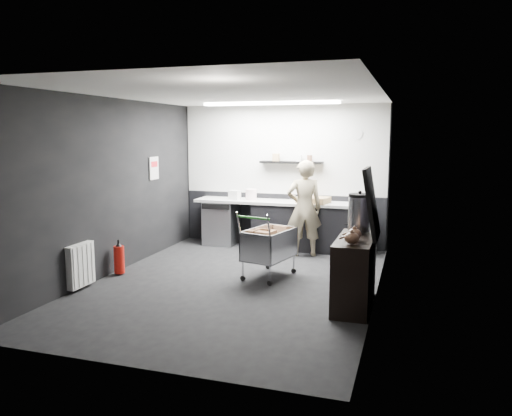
% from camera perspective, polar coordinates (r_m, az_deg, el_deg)
% --- Properties ---
extents(floor, '(5.50, 5.50, 0.00)m').
position_cam_1_polar(floor, '(7.33, -2.49, -8.63)').
color(floor, black).
rests_on(floor, ground).
extents(ceiling, '(5.50, 5.50, 0.00)m').
position_cam_1_polar(ceiling, '(7.02, -2.64, 12.93)').
color(ceiling, white).
rests_on(ceiling, wall_back).
extents(wall_back, '(5.50, 0.00, 5.50)m').
position_cam_1_polar(wall_back, '(9.66, 3.06, 3.70)').
color(wall_back, black).
rests_on(wall_back, floor).
extents(wall_front, '(5.50, 0.00, 5.50)m').
position_cam_1_polar(wall_front, '(4.59, -14.45, -1.90)').
color(wall_front, black).
rests_on(wall_front, floor).
extents(wall_left, '(0.00, 5.50, 5.50)m').
position_cam_1_polar(wall_left, '(7.96, -16.23, 2.34)').
color(wall_left, black).
rests_on(wall_left, floor).
extents(wall_right, '(0.00, 5.50, 5.50)m').
position_cam_1_polar(wall_right, '(6.64, 13.88, 1.26)').
color(wall_right, black).
rests_on(wall_right, floor).
extents(kitchen_wall_panel, '(3.95, 0.02, 1.70)m').
position_cam_1_polar(kitchen_wall_panel, '(9.62, 3.06, 6.67)').
color(kitchen_wall_panel, silver).
rests_on(kitchen_wall_panel, wall_back).
extents(dado_panel, '(3.95, 0.02, 1.00)m').
position_cam_1_polar(dado_panel, '(9.75, 2.99, -1.29)').
color(dado_panel, black).
rests_on(dado_panel, wall_back).
extents(floating_shelf, '(1.20, 0.22, 0.04)m').
position_cam_1_polar(floating_shelf, '(9.47, 4.05, 5.24)').
color(floating_shelf, black).
rests_on(floating_shelf, wall_back).
extents(wall_clock, '(0.20, 0.03, 0.20)m').
position_cam_1_polar(wall_clock, '(9.35, 11.48, 8.30)').
color(wall_clock, silver).
rests_on(wall_clock, wall_back).
extents(poster, '(0.02, 0.30, 0.40)m').
position_cam_1_polar(poster, '(9.04, -11.59, 4.48)').
color(poster, silver).
rests_on(poster, wall_left).
extents(poster_red_band, '(0.02, 0.22, 0.10)m').
position_cam_1_polar(poster_red_band, '(9.03, -11.58, 4.92)').
color(poster_red_band, red).
rests_on(poster_red_band, poster).
extents(radiator, '(0.10, 0.50, 0.60)m').
position_cam_1_polar(radiator, '(7.38, -19.40, -6.17)').
color(radiator, silver).
rests_on(radiator, wall_left).
extents(ceiling_strip, '(2.40, 0.20, 0.04)m').
position_cam_1_polar(ceiling_strip, '(8.78, 1.62, 11.85)').
color(ceiling_strip, white).
rests_on(ceiling_strip, ceiling).
extents(prep_counter, '(3.20, 0.61, 0.90)m').
position_cam_1_polar(prep_counter, '(9.43, 3.31, -1.89)').
color(prep_counter, black).
rests_on(prep_counter, floor).
extents(person, '(0.72, 0.59, 1.71)m').
position_cam_1_polar(person, '(8.83, 5.54, -0.03)').
color(person, beige).
rests_on(person, floor).
extents(shopping_cart, '(0.74, 1.03, 1.00)m').
position_cam_1_polar(shopping_cart, '(7.53, 1.47, -4.42)').
color(shopping_cart, silver).
rests_on(shopping_cart, floor).
extents(sideboard, '(0.50, 1.17, 1.75)m').
position_cam_1_polar(sideboard, '(6.41, 11.34, -6.12)').
color(sideboard, black).
rests_on(sideboard, floor).
extents(fire_extinguisher, '(0.16, 0.16, 0.52)m').
position_cam_1_polar(fire_extinguisher, '(7.99, -15.37, -5.59)').
color(fire_extinguisher, '#AA120B').
rests_on(fire_extinguisher, floor).
extents(cardboard_box, '(0.62, 0.52, 0.11)m').
position_cam_1_polar(cardboard_box, '(9.19, 6.56, 0.93)').
color(cardboard_box, '#A48657').
rests_on(cardboard_box, prep_counter).
extents(pink_tub, '(0.21, 0.21, 0.21)m').
position_cam_1_polar(pink_tub, '(9.53, -0.55, 1.56)').
color(pink_tub, white).
rests_on(pink_tub, prep_counter).
extents(white_container, '(0.22, 0.19, 0.18)m').
position_cam_1_polar(white_container, '(9.59, -2.46, 1.50)').
color(white_container, silver).
rests_on(white_container, prep_counter).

